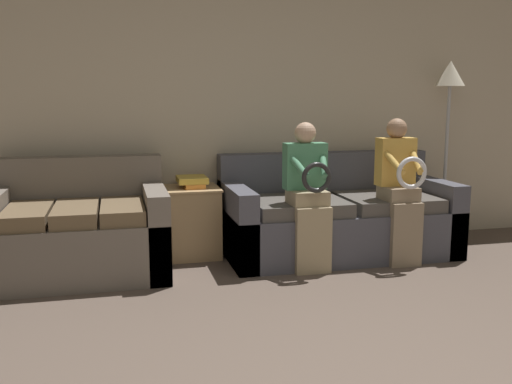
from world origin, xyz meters
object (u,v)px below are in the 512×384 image
object	(u,v)px
couch_main	(336,218)
child_right_seated	(400,185)
child_left_seated	(308,191)
floor_lamp	(449,95)
book_stack	(192,181)
couch_side	(78,233)
side_shelf	(193,221)

from	to	relation	value
couch_main	child_right_seated	xyz separation A→B (m)	(0.39, -0.39, 0.33)
child_left_seated	floor_lamp	world-z (taller)	floor_lamp
book_stack	floor_lamp	size ratio (longest dim) A/B	0.18
couch_side	book_stack	bearing A→B (deg)	17.37
couch_main	child_left_seated	world-z (taller)	child_left_seated
couch_side	floor_lamp	world-z (taller)	floor_lamp
side_shelf	couch_main	bearing A→B (deg)	-9.53
couch_side	book_stack	size ratio (longest dim) A/B	4.34
couch_side	child_right_seated	distance (m)	2.55
child_right_seated	couch_side	bearing A→B (deg)	172.90
couch_side	book_stack	xyz separation A→B (m)	(0.92, 0.29, 0.32)
side_shelf	floor_lamp	xyz separation A→B (m)	(2.39, 0.03, 1.05)
child_left_seated	side_shelf	xyz separation A→B (m)	(-0.82, 0.59, -0.32)
couch_main	floor_lamp	world-z (taller)	floor_lamp
book_stack	couch_side	bearing A→B (deg)	-162.63
side_shelf	couch_side	bearing A→B (deg)	-163.03
couch_main	couch_side	distance (m)	2.12
couch_side	child_right_seated	xyz separation A→B (m)	(2.51, -0.31, 0.32)
child_left_seated	side_shelf	size ratio (longest dim) A/B	1.94
child_left_seated	side_shelf	world-z (taller)	child_left_seated
child_left_seated	side_shelf	bearing A→B (deg)	144.37
child_right_seated	floor_lamp	xyz separation A→B (m)	(0.79, 0.62, 0.72)
couch_main	couch_side	bearing A→B (deg)	-177.99
couch_side	side_shelf	size ratio (longest dim) A/B	2.24
couch_side	child_right_seated	size ratio (longest dim) A/B	1.13
couch_main	floor_lamp	distance (m)	1.60
couch_main	couch_side	xyz separation A→B (m)	(-2.12, -0.07, 0.01)
couch_main	child_left_seated	bearing A→B (deg)	-135.11
couch_side	child_left_seated	world-z (taller)	child_left_seated
book_stack	child_right_seated	bearing A→B (deg)	-20.60
couch_main	child_left_seated	xyz separation A→B (m)	(-0.39, -0.39, 0.32)
book_stack	floor_lamp	distance (m)	2.49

